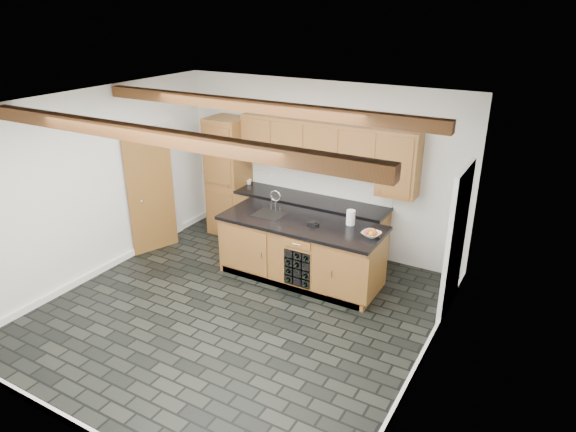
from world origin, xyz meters
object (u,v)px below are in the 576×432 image
object	(u,v)px
fruit_bowl	(371,234)
paper_towel	(351,217)
kitchen_scale	(313,224)
island	(301,250)

from	to	relation	value
fruit_bowl	paper_towel	size ratio (longest dim) A/B	1.16
kitchen_scale	island	bearing A→B (deg)	-172.69
island	paper_towel	size ratio (longest dim) A/B	11.33
kitchen_scale	fruit_bowl	bearing A→B (deg)	16.93
island	paper_towel	world-z (taller)	paper_towel
kitchen_scale	fruit_bowl	world-z (taller)	fruit_bowl
kitchen_scale	paper_towel	size ratio (longest dim) A/B	0.82
paper_towel	island	bearing A→B (deg)	-157.89
kitchen_scale	fruit_bowl	xyz separation A→B (m)	(0.87, 0.05, 0.01)
kitchen_scale	paper_towel	world-z (taller)	paper_towel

